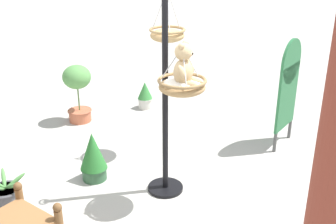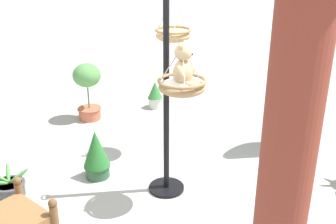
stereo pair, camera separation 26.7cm
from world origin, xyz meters
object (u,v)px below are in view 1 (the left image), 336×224
at_px(display_pole_central, 165,130).
at_px(teddy_bear, 184,67).
at_px(potted_plant_small_succulent, 93,157).
at_px(hanging_basket_with_teddy, 182,85).
at_px(hanging_basket_left_high, 167,34).
at_px(potted_plant_conical_shrub, 78,88).
at_px(potted_plant_tall_leafy, 6,193).
at_px(potted_plant_flowering_red, 145,95).
at_px(display_sign_board, 289,84).

bearing_deg(display_pole_central, teddy_bear, 61.22).
bearing_deg(display_pole_central, potted_plant_small_succulent, -84.01).
relative_size(display_pole_central, potted_plant_small_succulent, 3.93).
relative_size(hanging_basket_with_teddy, potted_plant_small_succulent, 0.80).
relative_size(hanging_basket_left_high, potted_plant_conical_shrub, 0.69).
relative_size(hanging_basket_with_teddy, potted_plant_tall_leafy, 0.96).
height_order(display_pole_central, potted_plant_small_succulent, display_pole_central).
bearing_deg(potted_plant_small_succulent, display_pole_central, 95.99).
relative_size(potted_plant_tall_leafy, potted_plant_small_succulent, 0.83).
bearing_deg(hanging_basket_left_high, potted_plant_flowering_red, -145.39).
distance_m(display_pole_central, hanging_basket_left_high, 1.37).
bearing_deg(potted_plant_conical_shrub, potted_plant_tall_leafy, 10.86).
xyz_separation_m(teddy_bear, potted_plant_flowering_red, (-2.54, -1.60, -1.41)).
height_order(potted_plant_flowering_red, potted_plant_conical_shrub, potted_plant_conical_shrub).
distance_m(potted_plant_small_succulent, potted_plant_conical_shrub, 1.97).
distance_m(hanging_basket_with_teddy, teddy_bear, 0.21).
relative_size(hanging_basket_with_teddy, hanging_basket_left_high, 0.77).
xyz_separation_m(hanging_basket_with_teddy, potted_plant_tall_leafy, (0.77, -1.94, -1.34)).
xyz_separation_m(hanging_basket_with_teddy, display_sign_board, (-1.93, 0.97, -0.49)).
xyz_separation_m(hanging_basket_with_teddy, potted_plant_conical_shrub, (-1.60, -2.39, -0.86)).
height_order(potted_plant_small_succulent, potted_plant_conical_shrub, potted_plant_conical_shrub).
height_order(teddy_bear, potted_plant_flowering_red, teddy_bear).
distance_m(hanging_basket_with_teddy, potted_plant_conical_shrub, 3.00).
bearing_deg(potted_plant_flowering_red, hanging_basket_left_high, 34.61).
distance_m(potted_plant_tall_leafy, potted_plant_small_succulent, 1.11).
height_order(hanging_basket_left_high, potted_plant_flowering_red, hanging_basket_left_high).
distance_m(display_pole_central, potted_plant_flowering_red, 2.80).
relative_size(potted_plant_flowering_red, potted_plant_tall_leafy, 0.91).
distance_m(potted_plant_flowering_red, display_sign_board, 2.71).
distance_m(potted_plant_conical_shrub, display_sign_board, 3.39).
xyz_separation_m(display_pole_central, potted_plant_small_succulent, (0.10, -0.96, -0.50)).
bearing_deg(potted_plant_conical_shrub, display_pole_central, 55.83).
bearing_deg(teddy_bear, display_sign_board, 154.02).
relative_size(hanging_basket_with_teddy, potted_plant_conical_shrub, 0.54).
bearing_deg(potted_plant_tall_leafy, teddy_bear, 111.45).
bearing_deg(potted_plant_small_succulent, potted_plant_conical_shrub, -142.72).
height_order(hanging_basket_left_high, potted_plant_tall_leafy, hanging_basket_left_high).
bearing_deg(potted_plant_tall_leafy, potted_plant_small_succulent, 138.38).
bearing_deg(hanging_basket_with_teddy, display_pole_central, -120.96).
bearing_deg(display_sign_board, potted_plant_flowering_red, -103.47).
bearing_deg(potted_plant_conical_shrub, teddy_bear, 56.41).
xyz_separation_m(potted_plant_flowering_red, potted_plant_small_succulent, (2.49, 0.37, 0.07)).
xyz_separation_m(display_pole_central, potted_plant_tall_leafy, (0.92, -1.69, -0.71)).
bearing_deg(display_sign_board, potted_plant_conical_shrub, -84.39).
xyz_separation_m(teddy_bear, display_sign_board, (-1.93, 0.94, -0.70)).
xyz_separation_m(display_pole_central, potted_plant_flowering_red, (-2.39, -1.33, -0.57)).
bearing_deg(potted_plant_conical_shrub, potted_plant_small_succulent, 37.28).
height_order(teddy_bear, potted_plant_tall_leafy, teddy_bear).
bearing_deg(potted_plant_tall_leafy, hanging_basket_left_high, 144.63).
bearing_deg(display_sign_board, display_pole_central, -34.28).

